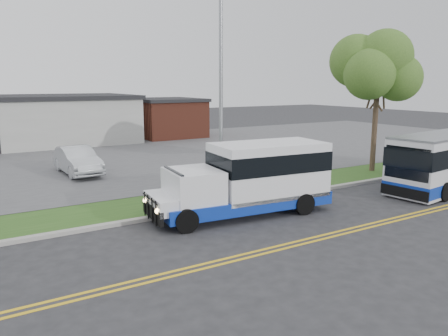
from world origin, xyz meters
TOP-DOWN VIEW (x-y plane):
  - ground at (0.00, 0.00)m, footprint 140.00×140.00m
  - lane_line_north at (0.00, -3.85)m, footprint 70.00×0.12m
  - lane_line_south at (0.00, -4.15)m, footprint 70.00×0.12m
  - curb at (0.00, 1.10)m, footprint 80.00×0.30m
  - verge at (0.00, 2.90)m, footprint 80.00×3.30m
  - parking_lot at (0.00, 17.00)m, footprint 80.00×25.00m
  - brick_wing at (10.50, 26.00)m, footprint 6.30×7.30m
  - tree_east at (14.00, 3.00)m, footprint 5.20×5.20m
  - streetlight_near at (3.00, 2.73)m, footprint 0.35×1.53m
  - shuttle_bus at (2.74, -0.21)m, footprint 7.89×3.24m
  - parked_car_a at (-1.75, 11.44)m, footprint 1.98×5.02m

SIDE VIEW (x-z plane):
  - ground at x=0.00m, z-range 0.00..0.00m
  - lane_line_north at x=0.00m, z-range 0.00..0.01m
  - lane_line_south at x=0.00m, z-range 0.00..0.01m
  - verge at x=0.00m, z-range 0.00..0.10m
  - parking_lot at x=0.00m, z-range 0.00..0.10m
  - curb at x=0.00m, z-range 0.00..0.15m
  - parked_car_a at x=-1.75m, z-range 0.10..1.73m
  - shuttle_bus at x=2.74m, z-range 0.10..3.05m
  - brick_wing at x=10.50m, z-range 0.01..3.91m
  - streetlight_near at x=3.00m, z-range 0.48..9.98m
  - tree_east at x=14.00m, z-range 2.04..10.37m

